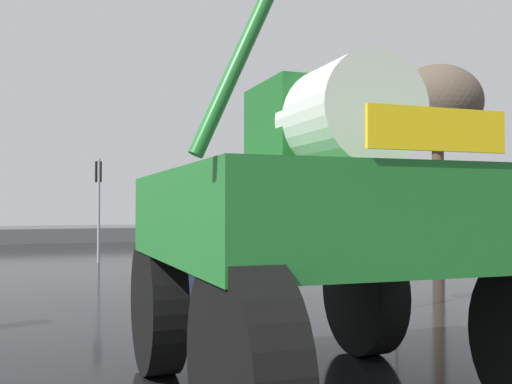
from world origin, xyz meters
TOP-DOWN VIEW (x-y plane):
  - ground_plane at (0.00, 18.00)m, footprint 120.00×120.00m
  - oversize_sprayer at (0.89, 6.30)m, footprint 4.18×5.54m
  - sedan_ahead at (3.69, 22.67)m, footprint 2.04×4.18m
  - traffic_signal_near_right at (5.13, 11.37)m, footprint 0.24×0.54m
  - traffic_signal_far_left at (0.37, 25.16)m, footprint 0.24×0.55m
  - traffic_signal_far_right at (7.48, 25.16)m, footprint 0.24×0.55m
  - bare_tree_right at (10.49, 16.68)m, footprint 2.97×2.97m
  - roadside_barrier at (0.00, 39.26)m, footprint 32.91×0.24m

SIDE VIEW (x-z plane):
  - ground_plane at x=0.00m, z-range 0.00..0.00m
  - roadside_barrier at x=0.00m, z-range 0.00..0.90m
  - sedan_ahead at x=3.69m, z-range -0.05..1.47m
  - oversize_sprayer at x=0.89m, z-range -0.11..4.08m
  - traffic_signal_near_right at x=5.13m, z-range 0.83..4.43m
  - traffic_signal_far_right at x=7.48m, z-range 0.89..4.74m
  - traffic_signal_far_left at x=0.37m, z-range 0.96..5.15m
  - bare_tree_right at x=10.49m, z-range 2.13..9.12m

